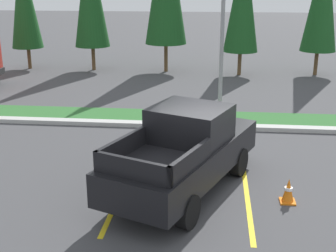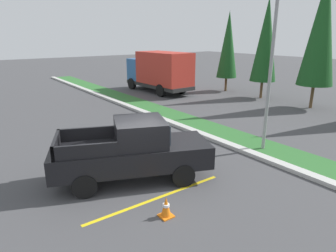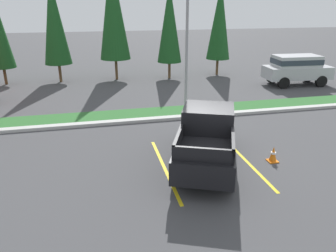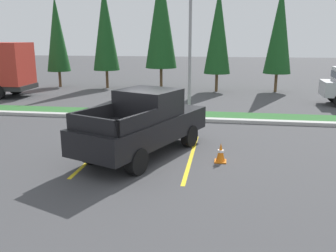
% 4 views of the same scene
% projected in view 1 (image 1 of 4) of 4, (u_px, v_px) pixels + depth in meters
% --- Properties ---
extents(ground_plane, '(120.00, 120.00, 0.00)m').
position_uv_depth(ground_plane, '(205.00, 191.00, 11.54)').
color(ground_plane, '#424244').
extents(parking_line_near, '(0.12, 4.80, 0.01)m').
position_uv_depth(parking_line_near, '(123.00, 188.00, 11.70)').
color(parking_line_near, yellow).
rests_on(parking_line_near, ground).
extents(parking_line_far, '(0.12, 4.80, 0.01)m').
position_uv_depth(parking_line_far, '(247.00, 193.00, 11.39)').
color(parking_line_far, yellow).
rests_on(parking_line_far, ground).
extents(curb_strip, '(56.00, 0.40, 0.15)m').
position_uv_depth(curb_strip, '(209.00, 126.00, 16.25)').
color(curb_strip, '#B2B2AD').
rests_on(curb_strip, ground).
extents(grass_median, '(56.00, 1.80, 0.06)m').
position_uv_depth(grass_median, '(209.00, 118.00, 17.30)').
color(grass_median, '#2D662D').
rests_on(grass_median, ground).
extents(pickup_truck_main, '(3.74, 5.54, 2.10)m').
position_uv_depth(pickup_truck_main, '(185.00, 151.00, 11.27)').
color(pickup_truck_main, black).
rests_on(pickup_truck_main, ground).
extents(street_light, '(0.24, 1.49, 7.50)m').
position_uv_depth(street_light, '(223.00, 0.00, 15.62)').
color(street_light, gray).
rests_on(street_light, ground).
extents(traffic_cone, '(0.36, 0.36, 0.60)m').
position_uv_depth(traffic_cone, '(288.00, 191.00, 10.87)').
color(traffic_cone, orange).
rests_on(traffic_cone, ground).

